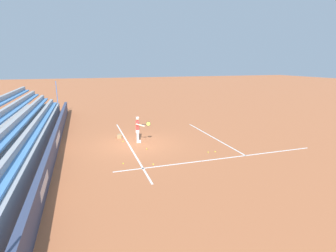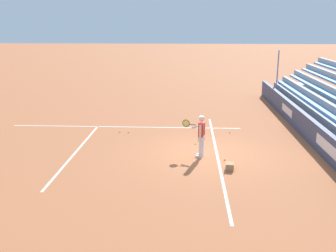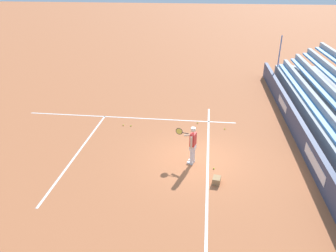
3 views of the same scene
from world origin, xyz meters
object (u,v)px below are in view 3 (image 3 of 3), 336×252
Objects in this scene: tennis_ball_on_baseline at (190,144)px; tennis_ball_midcourt at (214,168)px; tennis_ball_far_right at (131,126)px; tennis_ball_far_left at (123,125)px; ball_box_cardboard at (217,180)px; tennis_player at (192,145)px; tennis_ball_toward_net at (197,123)px; tennis_ball_near_player at (225,129)px.

tennis_ball_on_baseline is 1.00× the size of tennis_ball_midcourt.
tennis_ball_far_right is 1.00× the size of tennis_ball_far_left.
ball_box_cardboard is 6.59m from tennis_ball_far_right.
tennis_ball_on_baseline and tennis_ball_midcourt have the same top height.
tennis_ball_toward_net is (4.18, -0.09, -0.86)m from tennis_player.
tennis_player reaches higher than tennis_ball_midcourt.
tennis_ball_far_left is (0.04, 0.44, 0.00)m from tennis_ball_far_right.
tennis_ball_far_right is 1.00× the size of tennis_ball_toward_net.
tennis_ball_far_left is 6.19m from tennis_ball_midcourt.
tennis_ball_near_player is (0.18, -5.49, 0.00)m from tennis_ball_far_left.
tennis_ball_toward_net is (2.53, -0.26, 0.00)m from tennis_ball_on_baseline.
tennis_ball_near_player is (-0.60, -1.47, 0.00)m from tennis_ball_toward_net.
ball_box_cardboard is 1.01m from tennis_ball_midcourt.
ball_box_cardboard is 3.30m from tennis_ball_on_baseline.
tennis_ball_near_player is at bearing -41.97° from tennis_ball_on_baseline.
tennis_ball_far_left and tennis_ball_midcourt have the same top height.
tennis_player is 4.92m from tennis_ball_far_right.
tennis_ball_toward_net is 1.59m from tennis_ball_near_player.
ball_box_cardboard is 6.06× the size of tennis_ball_far_left.
tennis_player is 25.98× the size of tennis_ball_toward_net.
ball_box_cardboard is at bearing -174.39° from tennis_ball_midcourt.
tennis_ball_far_left is (4.81, 4.98, -0.10)m from ball_box_cardboard.
tennis_ball_on_baseline is at bearing 29.00° from tennis_ball_midcourt.
tennis_player is 25.98× the size of tennis_ball_midcourt.
tennis_ball_far_left is 1.00× the size of tennis_ball_near_player.
tennis_ball_near_player is (0.22, -5.05, 0.00)m from tennis_ball_far_right.
tennis_ball_midcourt is (1.00, 0.10, -0.10)m from ball_box_cardboard.
tennis_ball_far_left is at bearing 100.95° from tennis_ball_toward_net.
tennis_player reaches higher than tennis_ball_toward_net.
tennis_ball_midcourt is at bearing 171.42° from tennis_ball_near_player.
tennis_player is 1.92m from ball_box_cardboard.
tennis_ball_on_baseline is at bearing 174.06° from tennis_ball_toward_net.
tennis_ball_on_baseline is at bearing -117.38° from tennis_ball_far_right.
tennis_player is 5.26m from tennis_ball_far_left.
tennis_ball_far_right and tennis_ball_near_player have the same top height.
tennis_ball_midcourt is at bearing 5.61° from ball_box_cardboard.
tennis_ball_far_left is at bearing 85.12° from tennis_ball_far_right.
ball_box_cardboard is 5.01m from tennis_ball_near_player.
tennis_ball_near_player is at bearing -8.58° from tennis_ball_midcourt.
tennis_ball_far_right is 3.67m from tennis_ball_toward_net.
ball_box_cardboard reaches higher than tennis_ball_far_left.
ball_box_cardboard reaches higher than tennis_ball_on_baseline.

